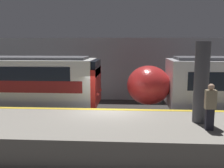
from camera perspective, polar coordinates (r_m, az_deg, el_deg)
name	(u,v)px	position (r m, az deg, el deg)	size (l,w,h in m)	color
ground_plane	(108,129)	(13.00, -0.85, -9.83)	(120.00, 120.00, 0.00)	#33302D
platform	(104,134)	(10.82, -1.76, -10.84)	(40.00, 4.28, 1.04)	gray
station_rear_barrier	(115,69)	(19.33, 0.75, 3.25)	(50.00, 0.15, 4.56)	#939399
support_pillar_near	(201,82)	(10.89, 18.87, 0.32)	(0.58, 0.58, 3.21)	#47474C
person_waiting	(210,106)	(10.09, 20.59, -4.46)	(0.38, 0.24, 1.71)	black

